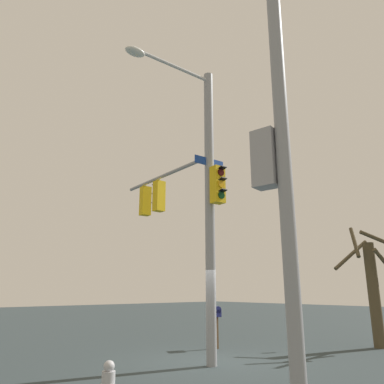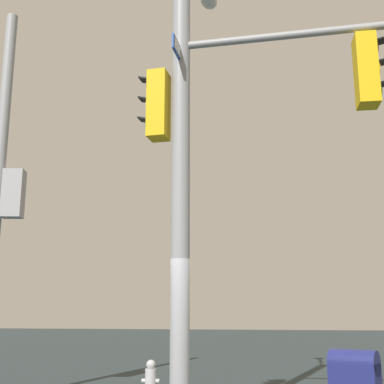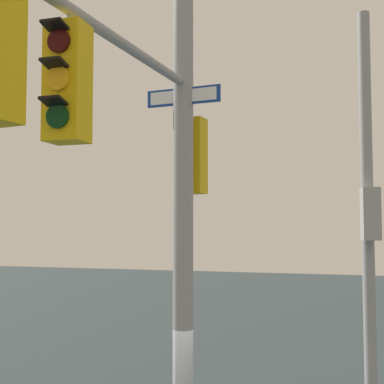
{
  "view_description": "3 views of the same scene",
  "coord_description": "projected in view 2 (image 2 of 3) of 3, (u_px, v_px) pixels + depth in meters",
  "views": [
    {
      "loc": [
        -8.1,
        7.77,
        1.96
      ],
      "look_at": [
        0.15,
        0.53,
        4.85
      ],
      "focal_mm": 34.78,
      "sensor_mm": 36.0,
      "label": 1
    },
    {
      "loc": [
        0.85,
        -7.23,
        1.79
      ],
      "look_at": [
        -0.19,
        0.04,
        3.43
      ],
      "focal_mm": 48.74,
      "sensor_mm": 36.0,
      "label": 2
    },
    {
      "loc": [
        6.69,
        2.72,
        3.88
      ],
      "look_at": [
        -0.55,
        0.4,
        4.38
      ],
      "focal_mm": 50.69,
      "sensor_mm": 36.0,
      "label": 3
    }
  ],
  "objects": [
    {
      "name": "main_signal_pole_assembly",
      "position": [
        231.0,
        103.0,
        8.11
      ],
      "size": [
        5.6,
        3.54,
        8.72
      ],
      "rotation": [
        0.0,
        0.0,
        6.22
      ],
      "color": "gray",
      "rests_on": "ground"
    },
    {
      "name": "secondary_pole_assembly",
      "position": [
        1.0,
        194.0,
        10.94
      ],
      "size": [
        0.68,
        0.4,
        8.29
      ],
      "rotation": [
        0.0,
        0.0,
        6.45
      ],
      "color": "gray",
      "rests_on": "ground"
    },
    {
      "name": "fire_hydrant",
      "position": [
        151.0,
        379.0,
        10.97
      ],
      "size": [
        0.38,
        0.24,
        0.73
      ],
      "color": "#B2B2B7",
      "rests_on": "ground"
    },
    {
      "name": "mailbox",
      "position": [
        355.0,
        383.0,
        4.88
      ],
      "size": [
        0.5,
        0.41,
        1.41
      ],
      "rotation": [
        0.0,
        0.0,
        1.11
      ],
      "color": "#4C3823",
      "rests_on": "ground"
    }
  ]
}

